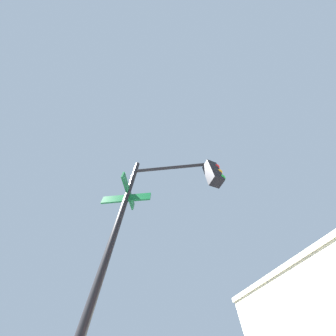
% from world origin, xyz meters
% --- Properties ---
extents(traffic_signal_near, '(1.58, 2.56, 5.46)m').
position_xyz_m(traffic_signal_near, '(-6.67, -6.61, 3.83)').
color(traffic_signal_near, black).
rests_on(traffic_signal_near, ground_plane).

